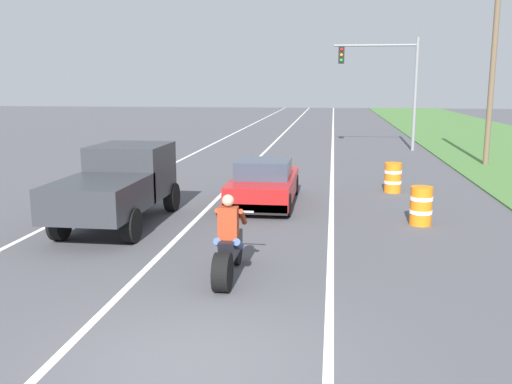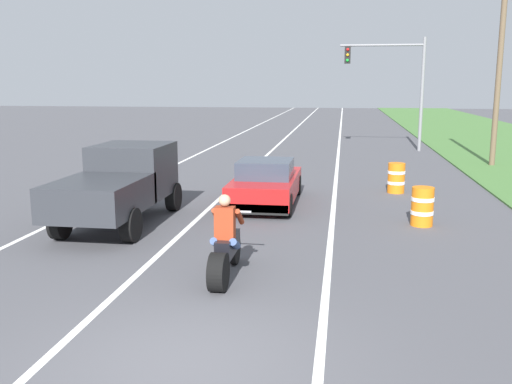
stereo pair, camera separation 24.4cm
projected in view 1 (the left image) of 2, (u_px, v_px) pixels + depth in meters
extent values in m
plane|color=#4C4C51|center=(188.00, 366.00, 7.35)|extent=(160.00, 160.00, 0.00)
cube|color=white|center=(183.00, 159.00, 27.53)|extent=(0.14, 120.00, 0.01)
cube|color=white|center=(332.00, 161.00, 26.58)|extent=(0.14, 120.00, 0.01)
cube|color=white|center=(256.00, 160.00, 27.06)|extent=(0.14, 120.00, 0.01)
cylinder|color=black|center=(222.00, 272.00, 9.92)|extent=(0.28, 0.69, 0.69)
cylinder|color=black|center=(237.00, 249.00, 11.44)|extent=(0.12, 0.63, 0.63)
cube|color=black|center=(231.00, 245.00, 10.67)|extent=(0.28, 1.10, 0.36)
cylinder|color=#B2B2B7|center=(236.00, 232.00, 11.29)|extent=(0.08, 0.36, 0.73)
cylinder|color=#A5A5AA|center=(236.00, 212.00, 11.19)|extent=(0.70, 0.05, 0.05)
cube|color=#993319|center=(228.00, 223.00, 10.36)|extent=(0.36, 0.24, 0.60)
sphere|color=tan|center=(228.00, 200.00, 10.28)|extent=(0.22, 0.22, 0.22)
cylinder|color=#384C7A|center=(219.00, 243.00, 10.49)|extent=(0.14, 0.47, 0.32)
cylinder|color=#993319|center=(220.00, 216.00, 10.67)|extent=(0.10, 0.51, 0.40)
cylinder|color=#384C7A|center=(238.00, 244.00, 10.44)|extent=(0.14, 0.47, 0.32)
cylinder|color=#993319|center=(243.00, 217.00, 10.61)|extent=(0.10, 0.51, 0.40)
cube|color=red|center=(264.00, 187.00, 17.16)|extent=(1.80, 4.30, 0.64)
cube|color=#333D4C|center=(264.00, 169.00, 16.86)|extent=(1.56, 1.70, 0.52)
cube|color=black|center=(255.00, 209.00, 15.21)|extent=(1.76, 0.20, 0.28)
cylinder|color=black|center=(246.00, 184.00, 18.87)|extent=(0.24, 0.64, 0.64)
cylinder|color=black|center=(294.00, 185.00, 18.66)|extent=(0.24, 0.64, 0.64)
cylinder|color=black|center=(229.00, 203.00, 15.75)|extent=(0.24, 0.64, 0.64)
cylinder|color=black|center=(286.00, 205.00, 15.54)|extent=(0.24, 0.64, 0.64)
cube|color=#2D3035|center=(132.00, 170.00, 15.41)|extent=(1.90, 2.10, 1.40)
cube|color=#333D4C|center=(135.00, 155.00, 15.67)|extent=(1.67, 0.29, 0.57)
cube|color=#2D3035|center=(99.00, 197.00, 13.27)|extent=(1.90, 2.70, 0.80)
cylinder|color=black|center=(114.00, 195.00, 16.46)|extent=(0.28, 0.80, 0.80)
cylinder|color=black|center=(172.00, 197.00, 16.24)|extent=(0.28, 0.80, 0.80)
cylinder|color=black|center=(59.00, 223.00, 13.20)|extent=(0.28, 0.80, 0.80)
cylinder|color=black|center=(131.00, 226.00, 12.97)|extent=(0.28, 0.80, 0.80)
cylinder|color=gray|center=(415.00, 95.00, 30.42)|extent=(0.18, 0.18, 6.00)
cylinder|color=gray|center=(376.00, 45.00, 30.22)|extent=(4.38, 0.12, 0.12)
cube|color=black|center=(341.00, 55.00, 30.55)|extent=(0.32, 0.24, 0.90)
sphere|color=red|center=(342.00, 50.00, 30.36)|extent=(0.16, 0.16, 0.16)
sphere|color=orange|center=(341.00, 55.00, 30.41)|extent=(0.16, 0.16, 0.16)
sphere|color=green|center=(341.00, 60.00, 30.46)|extent=(0.16, 0.16, 0.16)
cylinder|color=brown|center=(493.00, 66.00, 24.42)|extent=(0.24, 0.24, 8.72)
cylinder|color=orange|center=(421.00, 206.00, 14.60)|extent=(0.56, 0.56, 1.00)
cylinder|color=white|center=(421.00, 198.00, 14.56)|extent=(0.58, 0.58, 0.10)
cylinder|color=white|center=(421.00, 211.00, 14.63)|extent=(0.58, 0.58, 0.10)
cylinder|color=orange|center=(393.00, 178.00, 18.98)|extent=(0.56, 0.56, 1.00)
cylinder|color=white|center=(393.00, 172.00, 18.95)|extent=(0.58, 0.58, 0.10)
cylinder|color=white|center=(393.00, 182.00, 19.01)|extent=(0.58, 0.58, 0.10)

